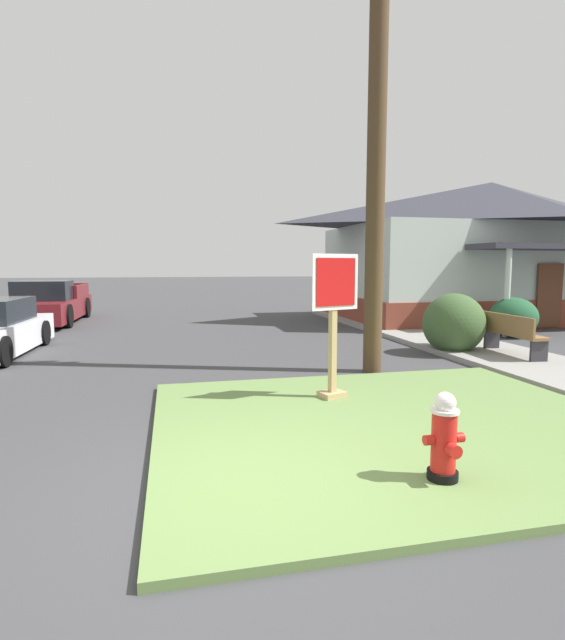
% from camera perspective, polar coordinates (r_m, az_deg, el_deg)
% --- Properties ---
extents(ground_plane, '(160.00, 160.00, 0.00)m').
position_cam_1_polar(ground_plane, '(4.55, -3.99, -19.57)').
color(ground_plane, '#3D3D3F').
extents(grass_corner_patch, '(5.88, 5.06, 0.08)m').
position_cam_1_polar(grass_corner_patch, '(6.34, 13.21, -11.68)').
color(grass_corner_patch, '#668447').
rests_on(grass_corner_patch, ground).
extents(sidewalk_strip, '(2.20, 18.87, 0.12)m').
position_cam_1_polar(sidewalk_strip, '(12.36, 20.88, -2.99)').
color(sidewalk_strip, gray).
rests_on(sidewalk_strip, ground).
extents(fire_hydrant, '(0.38, 0.34, 0.80)m').
position_cam_1_polar(fire_hydrant, '(4.68, 18.40, -13.08)').
color(fire_hydrant, black).
rests_on(fire_hydrant, grass_corner_patch).
extents(stop_sign, '(0.76, 0.38, 2.07)m').
position_cam_1_polar(stop_sign, '(7.01, 6.01, -0.84)').
color(stop_sign, tan).
rests_on(stop_sign, grass_corner_patch).
extents(manhole_cover, '(0.70, 0.70, 0.02)m').
position_cam_1_polar(manhole_cover, '(8.12, -11.26, -7.85)').
color(manhole_cover, black).
rests_on(manhole_cover, ground).
extents(pickup_truck_maroon, '(2.07, 5.43, 1.48)m').
position_cam_1_polar(pickup_truck_maroon, '(18.62, -25.67, 1.56)').
color(pickup_truck_maroon, maroon).
rests_on(pickup_truck_maroon, ground).
extents(street_bench, '(0.51, 1.75, 0.85)m').
position_cam_1_polar(street_bench, '(11.30, 25.24, -1.30)').
color(street_bench, brown).
rests_on(street_bench, sidewalk_strip).
extents(utility_pole, '(1.79, 0.34, 8.74)m').
position_cam_1_polar(utility_pole, '(9.49, 11.02, 21.78)').
color(utility_pole, '#4C3823').
rests_on(utility_pole, ground).
extents(corner_house, '(11.55, 7.70, 5.01)m').
position_cam_1_polar(corner_house, '(19.76, 23.05, 7.59)').
color(corner_house, brown).
rests_on(corner_house, ground).
extents(shrub_near_porch, '(1.29, 1.29, 1.11)m').
position_cam_1_polar(shrub_near_porch, '(14.99, 25.42, 0.29)').
color(shrub_near_porch, '#245735').
rests_on(shrub_near_porch, ground).
extents(shrub_by_curb, '(1.37, 1.37, 1.37)m').
position_cam_1_polar(shrub_by_curb, '(11.60, 19.42, -0.41)').
color(shrub_by_curb, '#3C582F').
rests_on(shrub_by_curb, ground).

